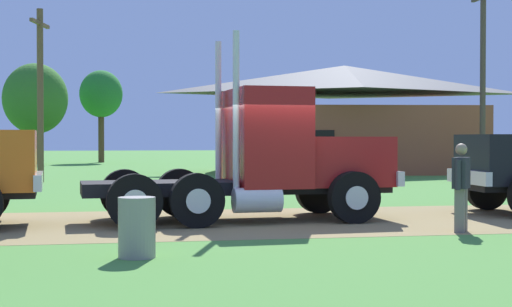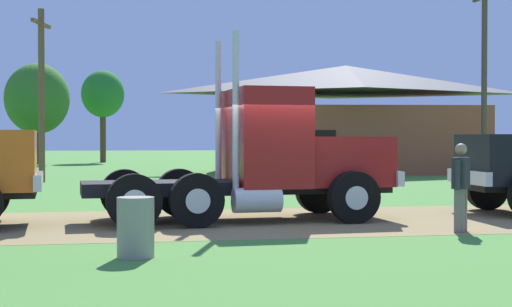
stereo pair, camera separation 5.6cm
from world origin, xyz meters
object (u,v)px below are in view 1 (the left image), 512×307
Objects in this scene: utility_pole_far at (483,75)px; shed_building at (344,121)px; utility_pole_near at (40,90)px; steel_barrel at (137,227)px; truck_foreground_white at (274,160)px; visitor_standing_near at (461,183)px.

shed_building is at bearing 128.98° from utility_pole_far.
utility_pole_far reaches higher than utility_pole_near.
truck_foreground_white is at bearing 57.79° from steel_barrel.
utility_pole_far is at bearing 52.71° from steel_barrel.
steel_barrel is (-3.15, -5.00, -0.87)m from truck_foreground_white.
utility_pole_far is at bearing 51.29° from truck_foreground_white.
utility_pole_far is (4.83, -5.96, 1.98)m from shed_building.
utility_pole_near reaches higher than steel_barrel.
utility_pole_near is at bearing 116.93° from visitor_standing_near.
utility_pole_near is (-9.57, 18.83, 2.85)m from visitor_standing_near.
utility_pole_near is (-6.49, 15.95, 2.46)m from truck_foreground_white.
truck_foreground_white is 5.97m from steel_barrel.
steel_barrel is at bearing -80.95° from utility_pole_near.
visitor_standing_near is 0.24× the size of utility_pole_near.
utility_pole_far is (10.16, 19.40, 3.78)m from visitor_standing_near.
utility_pole_near is (-14.90, -6.54, 1.05)m from shed_building.
visitor_standing_near is 21.31m from utility_pole_near.
utility_pole_far is (13.24, 16.52, 3.39)m from truck_foreground_white.
utility_pole_far is (19.73, 0.57, 0.93)m from utility_pole_near.
utility_pole_far reaches higher than shed_building.
utility_pole_near is at bearing 112.14° from truck_foreground_white.
steel_barrel is at bearing -112.82° from shed_building.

